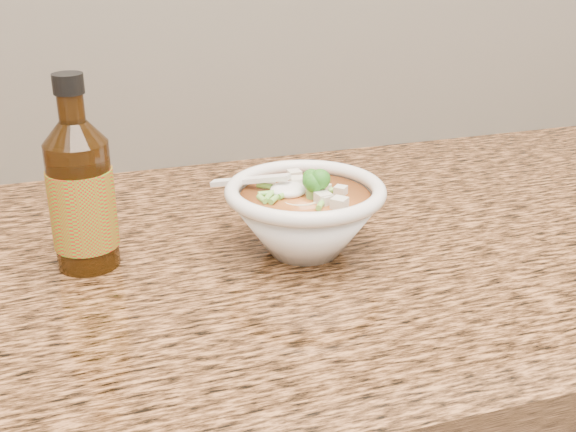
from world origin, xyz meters
name	(u,v)px	position (x,y,z in m)	size (l,w,h in m)	color
counter_slab	(324,252)	(0.00, 1.68, 0.88)	(4.00, 0.68, 0.04)	#A66B3D
soup_bowl	(305,217)	(-0.03, 1.65, 0.94)	(0.18, 0.18, 0.10)	white
hot_sauce_bottle	(82,197)	(-0.27, 1.69, 0.98)	(0.08, 0.08, 0.21)	#3D2108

